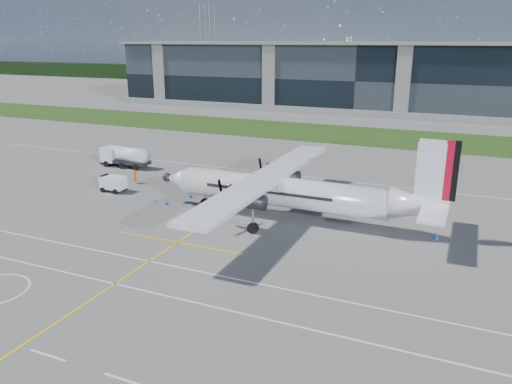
% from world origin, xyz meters
% --- Properties ---
extents(ground, '(400.00, 400.00, 0.00)m').
position_xyz_m(ground, '(0.00, 40.00, 0.00)').
color(ground, '#64625F').
rests_on(ground, ground).
extents(grass_strip, '(400.00, 18.00, 0.04)m').
position_xyz_m(grass_strip, '(0.00, 48.00, 0.02)').
color(grass_strip, '#224011').
rests_on(grass_strip, ground).
extents(terminal_building, '(120.00, 20.00, 15.00)m').
position_xyz_m(terminal_building, '(0.00, 80.00, 7.50)').
color(terminal_building, black).
rests_on(terminal_building, ground).
extents(tree_line, '(400.00, 6.00, 6.00)m').
position_xyz_m(tree_line, '(0.00, 140.00, 3.00)').
color(tree_line, black).
rests_on(tree_line, ground).
extents(pylon_west, '(9.00, 4.60, 30.00)m').
position_xyz_m(pylon_west, '(-80.00, 150.00, 15.00)').
color(pylon_west, gray).
rests_on(pylon_west, ground).
extents(yellow_taxiway_centerline, '(0.20, 70.00, 0.01)m').
position_xyz_m(yellow_taxiway_centerline, '(3.00, 10.00, 0.01)').
color(yellow_taxiway_centerline, yellow).
rests_on(yellow_taxiway_centerline, ground).
extents(white_lane_line, '(90.00, 0.15, 0.01)m').
position_xyz_m(white_lane_line, '(0.00, -14.00, 0.01)').
color(white_lane_line, white).
rests_on(white_lane_line, ground).
extents(turboprop_aircraft, '(27.64, 28.67, 8.60)m').
position_xyz_m(turboprop_aircraft, '(9.95, 2.80, 4.30)').
color(turboprop_aircraft, white).
rests_on(turboprop_aircraft, ground).
extents(fuel_tanker_truck, '(7.10, 2.31, 2.66)m').
position_xyz_m(fuel_tanker_truck, '(-17.56, 13.19, 1.33)').
color(fuel_tanker_truck, silver).
rests_on(fuel_tanker_truck, ground).
extents(baggage_tug, '(2.89, 1.74, 1.74)m').
position_xyz_m(baggage_tug, '(-11.32, 3.61, 0.87)').
color(baggage_tug, white).
rests_on(baggage_tug, ground).
extents(ground_crew_person, '(0.57, 0.77, 1.85)m').
position_xyz_m(ground_crew_person, '(-11.11, 7.23, 0.93)').
color(ground_crew_person, '#F25907').
rests_on(ground_crew_person, ground).
extents(safety_cone_nose_port, '(0.36, 0.36, 0.50)m').
position_xyz_m(safety_cone_nose_port, '(-3.38, 2.02, 0.25)').
color(safety_cone_nose_port, blue).
rests_on(safety_cone_nose_port, ground).
extents(safety_cone_fwd, '(0.36, 0.36, 0.50)m').
position_xyz_m(safety_cone_fwd, '(-5.07, 2.31, 0.25)').
color(safety_cone_fwd, blue).
rests_on(safety_cone_fwd, ground).
extents(safety_cone_tail, '(0.36, 0.36, 0.50)m').
position_xyz_m(safety_cone_tail, '(22.63, 3.39, 0.25)').
color(safety_cone_tail, blue).
rests_on(safety_cone_tail, ground).
extents(safety_cone_nose_stbd, '(0.36, 0.36, 0.50)m').
position_xyz_m(safety_cone_nose_stbd, '(-2.34, 5.05, 0.25)').
color(safety_cone_nose_stbd, blue).
rests_on(safety_cone_nose_stbd, ground).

